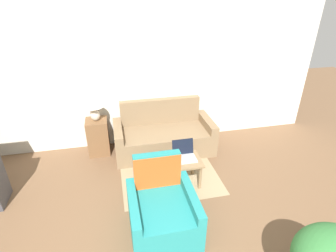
{
  "coord_description": "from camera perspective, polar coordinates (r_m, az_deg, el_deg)",
  "views": [
    {
      "loc": [
        -0.36,
        -0.38,
        2.61
      ],
      "look_at": [
        0.42,
        3.12,
        0.75
      ],
      "focal_mm": 28.0,
      "sensor_mm": 36.0,
      "label": 1
    }
  ],
  "objects": [
    {
      "name": "wall_back",
      "position": [
        4.66,
        -7.74,
        10.91
      ],
      "size": [
        6.99,
        0.06,
        2.6
      ],
      "color": "silver",
      "rests_on": "ground_plane"
    },
    {
      "name": "rug",
      "position": [
        4.43,
        -0.43,
        -8.64
      ],
      "size": [
        1.5,
        1.77,
        0.01
      ],
      "color": "#9E8966",
      "rests_on": "ground_plane"
    },
    {
      "name": "couch",
      "position": [
        4.74,
        -1.01,
        -2.21
      ],
      "size": [
        1.73,
        0.8,
        0.88
      ],
      "color": "#846B4C",
      "rests_on": "ground_plane"
    },
    {
      "name": "armchair",
      "position": [
        3.3,
        -1.29,
        -17.99
      ],
      "size": [
        0.78,
        0.82,
        0.88
      ],
      "color": "teal",
      "rests_on": "ground_plane"
    },
    {
      "name": "side_table",
      "position": [
        4.77,
        -14.95,
        -2.25
      ],
      "size": [
        0.36,
        0.36,
        0.64
      ],
      "color": "brown",
      "rests_on": "ground_plane"
    },
    {
      "name": "table_lamp",
      "position": [
        4.51,
        -15.89,
        4.64
      ],
      "size": [
        0.33,
        0.33,
        0.44
      ],
      "color": "beige",
      "rests_on": "side_table"
    },
    {
      "name": "coffee_table",
      "position": [
        3.85,
        1.03,
        -8.38
      ],
      "size": [
        0.83,
        0.45,
        0.42
      ],
      "color": "#8E704C",
      "rests_on": "ground_plane"
    },
    {
      "name": "laptop",
      "position": [
        3.87,
        3.56,
        -6.16
      ],
      "size": [
        0.32,
        0.3,
        0.24
      ],
      "color": "#B7B7BC",
      "rests_on": "coffee_table"
    },
    {
      "name": "cup_navy",
      "position": [
        3.75,
        -0.88,
        -7.74
      ],
      "size": [
        0.09,
        0.09,
        0.07
      ],
      "color": "white",
      "rests_on": "coffee_table"
    },
    {
      "name": "cup_yellow",
      "position": [
        3.7,
        -2.55,
        -8.12
      ],
      "size": [
        0.07,
        0.07,
        0.08
      ],
      "color": "#191E4C",
      "rests_on": "coffee_table"
    },
    {
      "name": "tv_remote",
      "position": [
        3.84,
        -3.16,
        -7.28
      ],
      "size": [
        0.09,
        0.16,
        0.02
      ],
      "color": "black",
      "rests_on": "coffee_table"
    }
  ]
}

